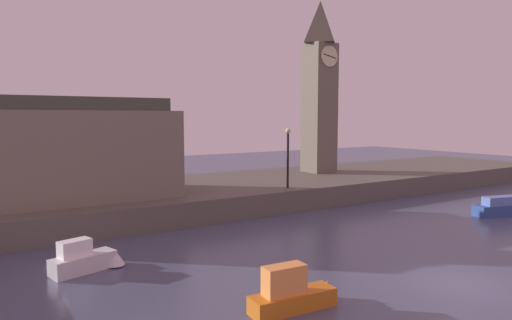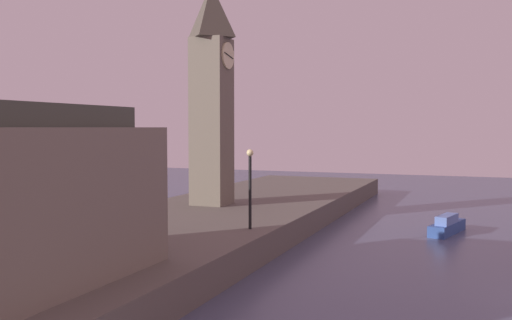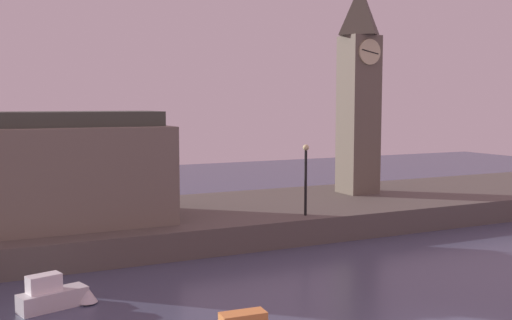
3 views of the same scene
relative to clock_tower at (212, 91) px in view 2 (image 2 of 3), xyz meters
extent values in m
cube|color=#5B544C|center=(-11.09, -1.36, -8.54)|extent=(70.00, 12.00, 1.50)
cube|color=#6B6051|center=(0.00, 0.01, -2.13)|extent=(2.35, 2.35, 11.32)
cylinder|color=beige|center=(0.00, -1.23, 2.32)|extent=(1.78, 0.12, 1.78)
cube|color=black|center=(0.00, -1.30, 2.32)|extent=(1.41, 0.04, 0.33)
pyramid|color=#4A4339|center=(0.00, 0.01, 5.37)|extent=(2.58, 2.58, 3.68)
cylinder|color=black|center=(-7.97, -6.06, -5.89)|extent=(0.16, 0.16, 3.81)
sphere|color=#F2E099|center=(-7.97, -6.06, -3.81)|extent=(0.36, 0.36, 0.36)
cube|color=#2D4C93|center=(3.00, -15.27, -8.94)|extent=(4.57, 2.14, 0.70)
cube|color=#5B7AC1|center=(2.46, -15.27, -8.31)|extent=(2.55, 1.33, 0.57)
cone|color=#2D4C93|center=(5.22, -15.27, -8.91)|extent=(1.17, 1.17, 1.11)
camera|label=1|loc=(-27.00, -31.58, -2.83)|focal=32.33mm
camera|label=2|loc=(-35.42, -17.20, -2.50)|focal=40.24mm
camera|label=3|loc=(-25.91, -36.40, -1.20)|focal=42.66mm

